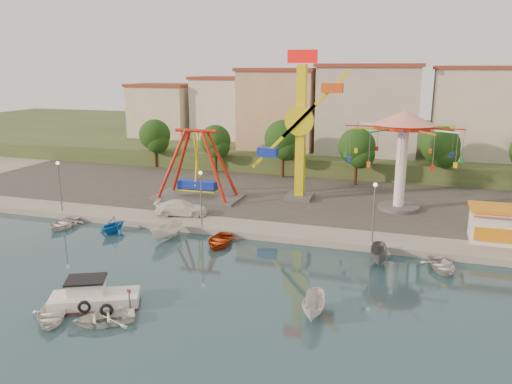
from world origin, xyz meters
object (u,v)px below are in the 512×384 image
at_px(wave_swinger, 403,138).
at_px(kamikaze_tower, 304,131).
at_px(rowboat_a, 51,315).
at_px(van, 181,208).
at_px(cabin_motorboat, 93,298).
at_px(pirate_ship_ride, 197,166).
at_px(skiff, 314,306).

bearing_deg(wave_swinger, kamikaze_tower, 176.48).
height_order(rowboat_a, van, van).
bearing_deg(cabin_motorboat, van, 72.56).
distance_m(pirate_ship_ride, van, 7.39).
relative_size(kamikaze_tower, cabin_motorboat, 2.74).
distance_m(wave_swinger, rowboat_a, 36.92).
height_order(pirate_ship_ride, wave_swinger, wave_swinger).
relative_size(wave_swinger, skiff, 3.23).
relative_size(kamikaze_tower, rowboat_a, 4.53).
distance_m(cabin_motorboat, skiff, 14.45).
xyz_separation_m(skiff, van, (-16.88, 15.81, 0.67)).
bearing_deg(van, kamikaze_tower, -61.91).
distance_m(skiff, van, 23.14).
distance_m(pirate_ship_ride, rowboat_a, 28.39).
distance_m(rowboat_a, van, 21.42).
xyz_separation_m(pirate_ship_ride, van, (1.15, -6.64, -3.03)).
distance_m(kamikaze_tower, rowboat_a, 33.25).
height_order(kamikaze_tower, van, kamikaze_tower).
bearing_deg(van, pirate_ship_ride, -4.81).
xyz_separation_m(wave_swinger, cabin_motorboat, (-18.26, -27.82, -7.66)).
height_order(pirate_ship_ride, van, pirate_ship_ride).
distance_m(wave_swinger, cabin_motorboat, 34.15).
xyz_separation_m(kamikaze_tower, cabin_motorboat, (-7.68, -28.47, -7.93)).
bearing_deg(pirate_ship_ride, skiff, -51.24).
bearing_deg(skiff, van, 133.68).
relative_size(wave_swinger, cabin_motorboat, 1.92).
height_order(kamikaze_tower, wave_swinger, kamikaze_tower).
height_order(skiff, van, van).
bearing_deg(kamikaze_tower, pirate_ship_ride, -165.51).
relative_size(wave_swinger, rowboat_a, 3.18).
bearing_deg(cabin_motorboat, rowboat_a, -143.08).
xyz_separation_m(kamikaze_tower, wave_swinger, (10.58, -0.65, -0.26)).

